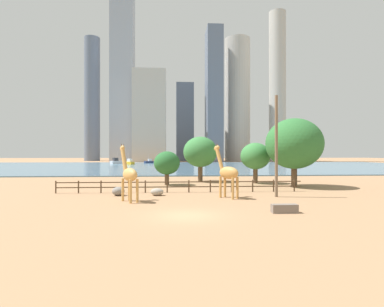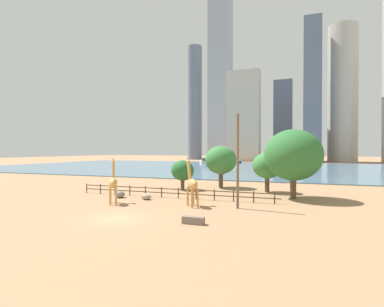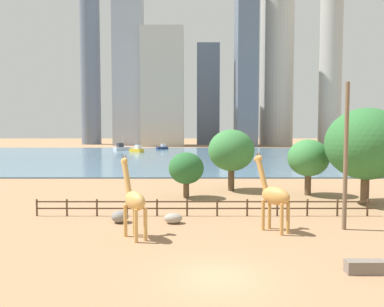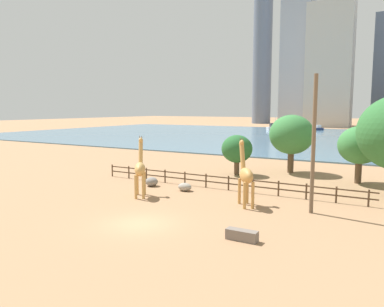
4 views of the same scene
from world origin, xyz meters
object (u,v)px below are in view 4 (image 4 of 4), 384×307
tree_left_large (360,145)px  tree_center_broad (237,149)px  tree_left_small (291,135)px  boat_ferry (317,128)px  giraffe_companion (140,169)px  boat_sailboat (274,128)px  boulder_by_pole (185,187)px  boat_tug (285,130)px  feeding_trough (242,235)px  utility_pole (313,145)px  boulder_near_fence (152,182)px  giraffe_tall (246,175)px

tree_left_large → tree_center_broad: 12.40m
tree_left_small → boat_ferry: bearing=99.6°
giraffe_companion → boat_sailboat: 97.73m
boulder_by_pole → boat_ferry: 98.87m
tree_left_small → boat_tug: (-20.30, 67.99, -3.44)m
feeding_trough → boat_ferry: (-17.87, 107.73, 0.51)m
boat_ferry → feeding_trough: bearing=62.0°
boulder_by_pole → tree_left_small: bearing=68.7°
boulder_by_pole → tree_center_broad: 10.28m
utility_pole → tree_center_broad: 15.84m
utility_pole → feeding_trough: size_ratio=5.39×
boulder_near_fence → boat_ferry: 98.41m
giraffe_tall → boat_ferry: giraffe_tall is taller
giraffe_tall → tree_left_large: 15.05m
giraffe_tall → boat_tug: giraffe_tall is taller
boulder_near_fence → tree_left_small: tree_left_small is taller
utility_pole → boat_ferry: size_ratio=2.38×
tree_left_small → boulder_near_fence: bearing=-123.6°
utility_pole → boat_ferry: (-19.98, 100.12, -4.04)m
tree_left_small → boat_sailboat: (-26.65, 78.00, -3.37)m
tree_left_small → boat_ferry: size_ratio=1.63×
boulder_by_pole → boat_ferry: (-8.58, 98.50, 0.45)m
tree_center_broad → boat_sailboat: bearing=104.8°
utility_pole → boulder_near_fence: 15.93m
giraffe_tall → boat_ferry: 101.71m
boulder_near_fence → giraffe_companion: bearing=-67.2°
tree_left_large → boat_sailboat: size_ratio=1.11×
boulder_near_fence → feeding_trough: bearing=-35.8°
feeding_trough → boat_ferry: 109.21m
boat_ferry → tree_left_large: bearing=66.5°
tree_left_large → boat_sailboat: bearing=112.9°
tree_left_large → utility_pole: bearing=-97.1°
tree_left_large → tree_left_small: size_ratio=0.85×
tree_center_broad → boat_tug: boat_tug is taller
giraffe_companion → utility_pole: 13.98m
boulder_near_fence → tree_center_broad: tree_center_broad is taller
tree_center_broad → boulder_by_pole: bearing=-94.4°
giraffe_companion → tree_left_small: (7.79, 17.88, 2.02)m
utility_pole → boat_ferry: 102.17m
boulder_by_pole → boat_sailboat: bearing=102.9°
tree_left_small → boat_sailboat: tree_left_small is taller
giraffe_tall → tree_center_broad: (-5.84, 12.01, 0.50)m
giraffe_companion → tree_left_small: tree_left_small is taller
giraffe_companion → tree_left_small: bearing=-57.2°
giraffe_companion → giraffe_tall: bearing=-113.9°
utility_pole → boat_sailboat: size_ratio=1.91×
giraffe_tall → tree_center_broad: bearing=-10.9°
giraffe_companion → utility_pole: (13.61, 1.95, 2.51)m
giraffe_companion → boulder_near_fence: bearing=-10.8°
utility_pole → tree_left_large: bearing=82.9°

